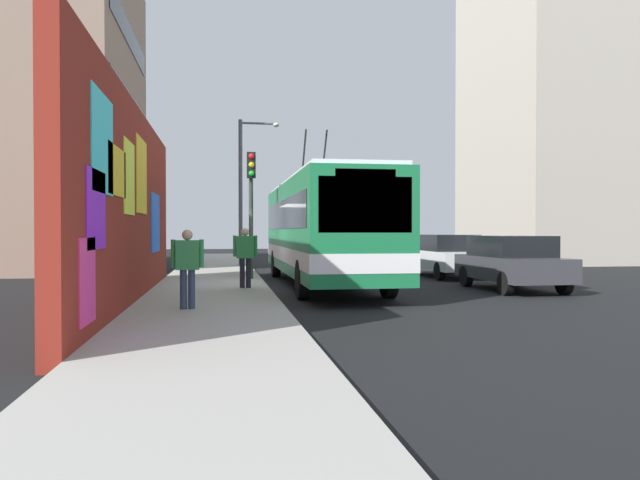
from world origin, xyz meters
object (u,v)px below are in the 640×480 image
city_bus (322,227)px  traffic_light (251,193)px  parked_car_dark_gray (511,261)px  pedestrian_at_curb (245,253)px  parked_car_white (445,254)px  pedestrian_near_wall (187,263)px  street_lamp (245,182)px

city_bus → traffic_light: (1.21, 2.15, 1.11)m
parked_car_dark_gray → pedestrian_at_curb: (0.36, 7.66, 0.28)m
parked_car_white → traffic_light: traffic_light is taller
parked_car_dark_gray → pedestrian_at_curb: pedestrian_at_curb is taller
pedestrian_near_wall → city_bus: bearing=-30.8°
pedestrian_at_curb → pedestrian_near_wall: bearing=163.3°
city_bus → street_lamp: (9.19, 2.04, 2.14)m
pedestrian_near_wall → traffic_light: traffic_light is taller
parked_car_dark_gray → pedestrian_at_curb: size_ratio=2.46×
city_bus → street_lamp: street_lamp is taller
parked_car_dark_gray → pedestrian_near_wall: 9.86m
parked_car_white → street_lamp: (6.21, 7.24, 3.14)m
parked_car_dark_gray → street_lamp: (11.49, 7.24, 3.14)m
parked_car_dark_gray → street_lamp: bearing=32.2°
pedestrian_near_wall → traffic_light: size_ratio=0.38×
pedestrian_at_curb → traffic_light: bearing=-5.7°
traffic_light → street_lamp: bearing=-0.8°
pedestrian_at_curb → traffic_light: (3.15, -0.31, 1.83)m
city_bus → parked_car_white: city_bus is taller
city_bus → street_lamp: bearing=12.5°
pedestrian_near_wall → pedestrian_at_curb: bearing=-16.7°
traffic_light → pedestrian_at_curb: bearing=174.3°
parked_car_dark_gray → pedestrian_near_wall: bearing=114.2°
parked_car_dark_gray → traffic_light: bearing=64.5°
city_bus → pedestrian_near_wall: city_bus is taller
street_lamp → city_bus: bearing=-167.5°
pedestrian_at_curb → street_lamp: bearing=-2.2°
city_bus → parked_car_white: 6.07m
parked_car_dark_gray → pedestrian_near_wall: pedestrian_near_wall is taller
pedestrian_at_curb → traffic_light: 3.66m
city_bus → street_lamp: 9.65m
city_bus → traffic_light: bearing=60.6°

